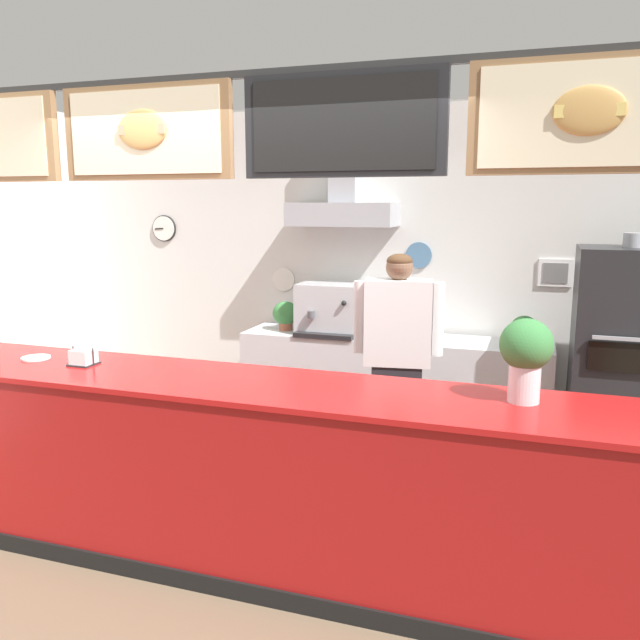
{
  "coord_description": "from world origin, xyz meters",
  "views": [
    {
      "loc": [
        1.57,
        -3.27,
        2.0
      ],
      "look_at": [
        0.22,
        0.74,
        1.23
      ],
      "focal_mm": 36.08,
      "sensor_mm": 36.0,
      "label": 1
    }
  ],
  "objects_px": {
    "potted_rosemary": "(286,314)",
    "napkin_holder": "(83,358)",
    "potted_oregano": "(524,329)",
    "condiment_plate": "(36,358)",
    "pizza_oven": "(623,366)",
    "basil_vase": "(526,355)",
    "shop_worker": "(397,367)",
    "espresso_machine": "(331,309)"
  },
  "relations": [
    {
      "from": "shop_worker",
      "to": "potted_rosemary",
      "type": "relative_size",
      "value": 6.53
    },
    {
      "from": "shop_worker",
      "to": "basil_vase",
      "type": "height_order",
      "value": "shop_worker"
    },
    {
      "from": "potted_oregano",
      "to": "basil_vase",
      "type": "distance_m",
      "value": 2.11
    },
    {
      "from": "shop_worker",
      "to": "basil_vase",
      "type": "distance_m",
      "value": 1.45
    },
    {
      "from": "potted_oregano",
      "to": "condiment_plate",
      "type": "height_order",
      "value": "potted_oregano"
    },
    {
      "from": "basil_vase",
      "to": "condiment_plate",
      "type": "distance_m",
      "value": 2.88
    },
    {
      "from": "basil_vase",
      "to": "condiment_plate",
      "type": "bearing_deg",
      "value": -178.99
    },
    {
      "from": "potted_oregano",
      "to": "napkin_holder",
      "type": "relative_size",
      "value": 1.58
    },
    {
      "from": "potted_rosemary",
      "to": "shop_worker",
      "type": "bearing_deg",
      "value": -38.36
    },
    {
      "from": "pizza_oven",
      "to": "espresso_machine",
      "type": "height_order",
      "value": "pizza_oven"
    },
    {
      "from": "espresso_machine",
      "to": "condiment_plate",
      "type": "bearing_deg",
      "value": -120.64
    },
    {
      "from": "shop_worker",
      "to": "espresso_machine",
      "type": "xyz_separation_m",
      "value": [
        -0.78,
        0.94,
        0.21
      ]
    },
    {
      "from": "espresso_machine",
      "to": "basil_vase",
      "type": "bearing_deg",
      "value": -51.59
    },
    {
      "from": "pizza_oven",
      "to": "potted_rosemary",
      "type": "distance_m",
      "value": 2.73
    },
    {
      "from": "condiment_plate",
      "to": "napkin_holder",
      "type": "bearing_deg",
      "value": -4.31
    },
    {
      "from": "potted_rosemary",
      "to": "potted_oregano",
      "type": "xyz_separation_m",
      "value": [
        2.02,
        0.03,
        -0.01
      ]
    },
    {
      "from": "espresso_machine",
      "to": "potted_oregano",
      "type": "relative_size",
      "value": 2.4
    },
    {
      "from": "potted_rosemary",
      "to": "condiment_plate",
      "type": "bearing_deg",
      "value": -111.08
    },
    {
      "from": "potted_rosemary",
      "to": "napkin_holder",
      "type": "bearing_deg",
      "value": -101.49
    },
    {
      "from": "potted_rosemary",
      "to": "espresso_machine",
      "type": "bearing_deg",
      "value": -1.82
    },
    {
      "from": "potted_rosemary",
      "to": "potted_oregano",
      "type": "height_order",
      "value": "potted_rosemary"
    },
    {
      "from": "potted_oregano",
      "to": "pizza_oven",
      "type": "bearing_deg",
      "value": -23.45
    },
    {
      "from": "pizza_oven",
      "to": "condiment_plate",
      "type": "relative_size",
      "value": 10.4
    },
    {
      "from": "potted_oregano",
      "to": "basil_vase",
      "type": "height_order",
      "value": "basil_vase"
    },
    {
      "from": "condiment_plate",
      "to": "potted_rosemary",
      "type": "bearing_deg",
      "value": 68.92
    },
    {
      "from": "potted_oregano",
      "to": "napkin_holder",
      "type": "xyz_separation_m",
      "value": [
        -2.45,
        -2.17,
        0.07
      ]
    },
    {
      "from": "potted_oregano",
      "to": "condiment_plate",
      "type": "distance_m",
      "value": 3.55
    },
    {
      "from": "potted_oregano",
      "to": "condiment_plate",
      "type": "relative_size",
      "value": 1.36
    },
    {
      "from": "napkin_holder",
      "to": "potted_rosemary",
      "type": "bearing_deg",
      "value": 78.51
    },
    {
      "from": "shop_worker",
      "to": "condiment_plate",
      "type": "distance_m",
      "value": 2.34
    },
    {
      "from": "napkin_holder",
      "to": "condiment_plate",
      "type": "xyz_separation_m",
      "value": [
        -0.38,
        0.03,
        -0.04
      ]
    },
    {
      "from": "potted_rosemary",
      "to": "napkin_holder",
      "type": "height_order",
      "value": "napkin_holder"
    },
    {
      "from": "espresso_machine",
      "to": "napkin_holder",
      "type": "relative_size",
      "value": 3.79
    },
    {
      "from": "pizza_oven",
      "to": "basil_vase",
      "type": "xyz_separation_m",
      "value": [
        -0.65,
        -1.79,
        0.43
      ]
    },
    {
      "from": "pizza_oven",
      "to": "potted_rosemary",
      "type": "relative_size",
      "value": 7.04
    },
    {
      "from": "shop_worker",
      "to": "potted_oregano",
      "type": "relative_size",
      "value": 7.09
    },
    {
      "from": "potted_rosemary",
      "to": "basil_vase",
      "type": "distance_m",
      "value": 2.92
    },
    {
      "from": "napkin_holder",
      "to": "condiment_plate",
      "type": "distance_m",
      "value": 0.38
    },
    {
      "from": "espresso_machine",
      "to": "potted_oregano",
      "type": "height_order",
      "value": "espresso_machine"
    },
    {
      "from": "potted_rosemary",
      "to": "pizza_oven",
      "type": "bearing_deg",
      "value": -5.69
    },
    {
      "from": "basil_vase",
      "to": "napkin_holder",
      "type": "height_order",
      "value": "basil_vase"
    },
    {
      "from": "shop_worker",
      "to": "potted_rosemary",
      "type": "bearing_deg",
      "value": -47.3
    }
  ]
}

